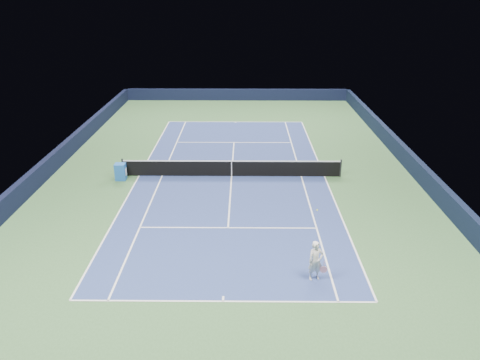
{
  "coord_description": "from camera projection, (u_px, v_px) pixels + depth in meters",
  "views": [
    {
      "loc": [
        0.74,
        -25.59,
        10.41
      ],
      "look_at": [
        0.52,
        -3.0,
        1.0
      ],
      "focal_mm": 35.0,
      "sensor_mm": 36.0,
      "label": 1
    }
  ],
  "objects": [
    {
      "name": "center_mark_near",
      "position": [
        223.0,
        299.0,
        16.8
      ],
      "size": [
        0.08,
        0.3,
        0.0
      ],
      "primitive_type": "cube",
      "color": "white",
      "rests_on": "ground"
    },
    {
      "name": "sideline_doubles_left",
      "position": [
        139.0,
        176.0,
        27.68
      ],
      "size": [
        0.08,
        23.77,
        0.0
      ],
      "primitive_type": "cube",
      "color": "white",
      "rests_on": "ground"
    },
    {
      "name": "wall_left",
      "position": [
        48.0,
        167.0,
        27.52
      ],
      "size": [
        0.35,
        40.0,
        1.1
      ],
      "primitive_type": "cube",
      "color": "black",
      "rests_on": "ground"
    },
    {
      "name": "wall_right",
      "position": [
        416.0,
        168.0,
        27.33
      ],
      "size": [
        0.35,
        40.0,
        1.1
      ],
      "primitive_type": "cube",
      "color": "black",
      "rests_on": "ground"
    },
    {
      "name": "baseline_far",
      "position": [
        235.0,
        122.0,
        38.6
      ],
      "size": [
        10.97,
        0.08,
        0.0
      ],
      "primitive_type": "cube",
      "color": "white",
      "rests_on": "ground"
    },
    {
      "name": "ground",
      "position": [
        232.0,
        176.0,
        27.63
      ],
      "size": [
        40.0,
        40.0,
        0.0
      ],
      "primitive_type": "plane",
      "color": "#355B32",
      "rests_on": "ground"
    },
    {
      "name": "sideline_doubles_right",
      "position": [
        324.0,
        176.0,
        27.58
      ],
      "size": [
        0.08,
        23.77,
        0.0
      ],
      "primitive_type": "cube",
      "color": "white",
      "rests_on": "ground"
    },
    {
      "name": "sideline_singles_right",
      "position": [
        301.0,
        176.0,
        27.59
      ],
      "size": [
        0.08,
        23.77,
        0.0
      ],
      "primitive_type": "cube",
      "color": "white",
      "rests_on": "ground"
    },
    {
      "name": "wall_far",
      "position": [
        237.0,
        95.0,
        45.72
      ],
      "size": [
        22.0,
        0.35,
        1.1
      ],
      "primitive_type": "cube",
      "color": "black",
      "rests_on": "ground"
    },
    {
      "name": "sideline_singles_left",
      "position": [
        162.0,
        176.0,
        27.67
      ],
      "size": [
        0.08,
        23.77,
        0.0
      ],
      "primitive_type": "cube",
      "color": "white",
      "rests_on": "ground"
    },
    {
      "name": "center_mark_far",
      "position": [
        235.0,
        122.0,
        38.46
      ],
      "size": [
        0.08,
        0.3,
        0.0
      ],
      "primitive_type": "cube",
      "color": "white",
      "rests_on": "ground"
    },
    {
      "name": "sponsor_cube",
      "position": [
        121.0,
        172.0,
        26.96
      ],
      "size": [
        0.61,
        0.56,
        0.98
      ],
      "color": "#1D5BB3",
      "rests_on": "ground"
    },
    {
      "name": "court_surface",
      "position": [
        232.0,
        176.0,
        27.63
      ],
      "size": [
        10.97,
        23.77,
        0.01
      ],
      "primitive_type": "cube",
      "color": "navy",
      "rests_on": "ground"
    },
    {
      "name": "service_line_far",
      "position": [
        234.0,
        142.0,
        33.54
      ],
      "size": [
        8.23,
        0.08,
        0.0
      ],
      "primitive_type": "cube",
      "color": "white",
      "rests_on": "ground"
    },
    {
      "name": "service_line_near",
      "position": [
        228.0,
        228.0,
        21.72
      ],
      "size": [
        8.23,
        0.08,
        0.0
      ],
      "primitive_type": "cube",
      "color": "white",
      "rests_on": "ground"
    },
    {
      "name": "center_service_line",
      "position": [
        232.0,
        176.0,
        27.63
      ],
      "size": [
        0.08,
        12.8,
        0.0
      ],
      "primitive_type": "cube",
      "color": "white",
      "rests_on": "ground"
    },
    {
      "name": "tennis_player",
      "position": [
        316.0,
        261.0,
        17.64
      ],
      "size": [
        0.8,
        1.3,
        2.48
      ],
      "color": "silver",
      "rests_on": "ground"
    },
    {
      "name": "baseline_near",
      "position": [
        223.0,
        301.0,
        16.66
      ],
      "size": [
        10.97,
        0.08,
        0.0
      ],
      "primitive_type": "cube",
      "color": "white",
      "rests_on": "ground"
    },
    {
      "name": "tennis_net",
      "position": [
        232.0,
        168.0,
        27.44
      ],
      "size": [
        12.9,
        0.1,
        1.07
      ],
      "color": "black",
      "rests_on": "ground"
    }
  ]
}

